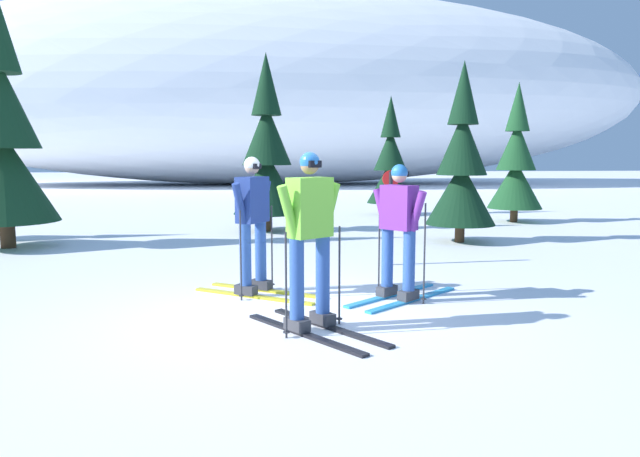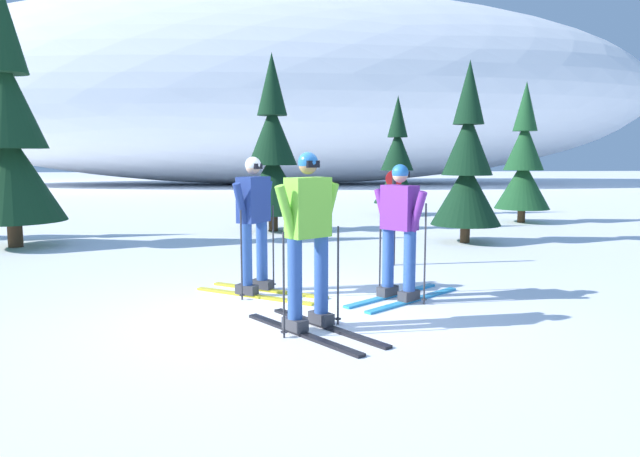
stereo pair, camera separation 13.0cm
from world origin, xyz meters
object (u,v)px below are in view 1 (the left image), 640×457
skier_navy_jacket (253,222)px  pine_tree_center_left (267,158)px  pine_tree_center_right (390,165)px  pine_tree_far_right (516,164)px  pine_tree_right (462,168)px  skier_purple_jacket (399,230)px  pine_tree_left (1,137)px  trail_marker_post (390,212)px  skier_lime_jacket (310,237)px

skier_navy_jacket → pine_tree_center_left: size_ratio=0.43×
pine_tree_center_right → pine_tree_far_right: 3.78m
pine_tree_center_right → pine_tree_right: size_ratio=0.97×
skier_purple_jacket → pine_tree_left: (-6.71, 4.87, 1.28)m
pine_tree_far_right → trail_marker_post: pine_tree_far_right is taller
pine_tree_center_right → trail_marker_post: bearing=-102.5°
pine_tree_center_left → trail_marker_post: pine_tree_center_left is taller
skier_lime_jacket → skier_navy_jacket: skier_lime_jacket is taller
skier_navy_jacket → pine_tree_left: pine_tree_left is taller
skier_lime_jacket → pine_tree_right: (3.66, 5.89, 0.59)m
pine_tree_center_left → pine_tree_far_right: size_ratio=1.12×
skier_lime_jacket → skier_navy_jacket: (-0.61, 1.67, -0.03)m
pine_tree_left → pine_tree_center_left: 5.56m
pine_tree_right → pine_tree_center_left: bearing=151.2°
skier_lime_jacket → pine_tree_center_right: size_ratio=0.51×
skier_lime_jacket → pine_tree_right: bearing=58.2°
pine_tree_right → skier_purple_jacket: bearing=-117.4°
pine_tree_left → skier_navy_jacket: bearing=-41.8°
pine_tree_center_left → skier_lime_jacket: bearing=-87.5°
pine_tree_center_right → pine_tree_right: 5.83m
pine_tree_left → trail_marker_post: size_ratio=3.29×
skier_lime_jacket → pine_tree_center_left: size_ratio=0.44×
skier_lime_jacket → pine_tree_center_left: bearing=92.5°
pine_tree_left → pine_tree_right: 9.18m
skier_purple_jacket → pine_tree_far_right: bearing=57.6°
pine_tree_center_left → skier_navy_jacket: bearing=-92.2°
skier_lime_jacket → skier_navy_jacket: bearing=110.0°
skier_purple_jacket → skier_navy_jacket: skier_navy_jacket is taller
skier_navy_jacket → skier_lime_jacket: bearing=-70.0°
trail_marker_post → skier_purple_jacket: bearing=-100.0°
skier_navy_jacket → trail_marker_post: 2.89m
skier_lime_jacket → trail_marker_post: bearing=65.1°
pine_tree_center_left → pine_tree_left: bearing=-158.1°
pine_tree_far_right → pine_tree_center_right: bearing=141.6°
pine_tree_center_right → trail_marker_post: size_ratio=2.30×
skier_lime_jacket → pine_tree_far_right: size_ratio=0.49×
skier_purple_jacket → trail_marker_post: 2.37m
pine_tree_far_right → pine_tree_left: bearing=-164.4°
pine_tree_left → pine_tree_far_right: 12.38m
skier_lime_jacket → pine_tree_far_right: pine_tree_far_right is taller
skier_navy_jacket → skier_purple_jacket: bearing=-15.3°
pine_tree_center_left → trail_marker_post: bearing=-66.7°
skier_lime_jacket → pine_tree_center_right: (3.45, 11.72, 0.53)m
pine_tree_center_right → pine_tree_far_right: size_ratio=0.96×
pine_tree_center_right → pine_tree_center_left: bearing=-136.4°
pine_tree_right → trail_marker_post: (-2.04, -2.39, -0.68)m
pine_tree_center_left → pine_tree_far_right: 6.88m
pine_tree_left → pine_tree_center_right: bearing=32.4°
pine_tree_left → pine_tree_far_right: size_ratio=1.37×
pine_tree_right → skier_navy_jacket: bearing=-135.3°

